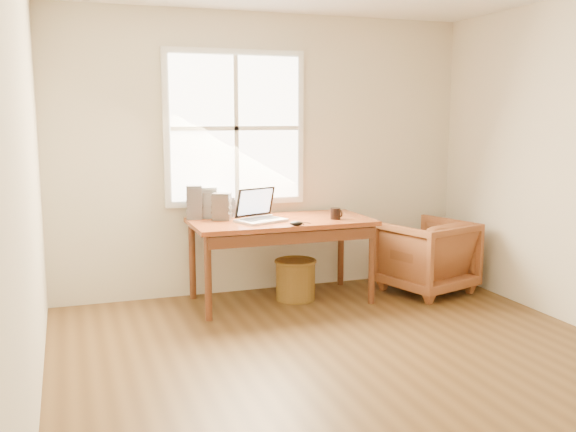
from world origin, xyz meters
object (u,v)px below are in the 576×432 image
Objects in this scene: wicker_stool at (296,280)px; armchair at (426,256)px; desk at (281,222)px; laptop at (261,206)px; cd_stack_a at (209,203)px; coffee_mug at (335,214)px.

armchair is at bearing -7.02° from wicker_stool.
laptop reaches higher than desk.
desk is at bearing -23.61° from armchair.
wicker_stool is (0.14, 0.00, -0.55)m from desk.
laptop is at bearing -44.35° from cd_stack_a.
desk is at bearing 139.78° from coffee_mug.
armchair is (1.40, -0.16, -0.38)m from desk.
coffee_mug is at bearing -17.64° from armchair.
desk is at bearing 180.00° from wicker_stool.
coffee_mug is 1.14m from cd_stack_a.
cd_stack_a is at bearing 134.29° from coffee_mug.
armchair is 2.14× the size of wicker_stool.
desk is 0.27m from laptop.
armchair is 1.70m from laptop.
coffee_mug reaches higher than wicker_stool.
desk is 0.67m from cd_stack_a.
laptop is (-0.20, -0.07, 0.16)m from desk.
desk is 15.90× the size of coffee_mug.
wicker_stool is at bearing 132.82° from coffee_mug.
cd_stack_a reaches higher than wicker_stool.
wicker_stool is at bearing -24.31° from armchair.
desk is 0.49m from coffee_mug.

